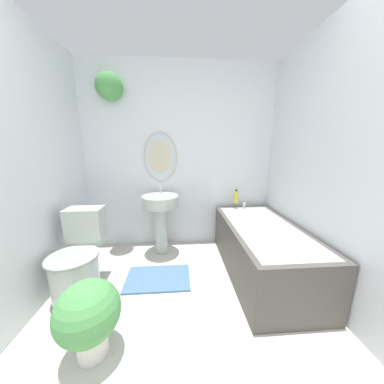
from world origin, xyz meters
name	(u,v)px	position (x,y,z in m)	size (l,w,h in m)	color
wall_back	(175,154)	(-0.07, 2.25, 1.26)	(2.59, 0.31, 2.40)	silver
wall_left	(7,168)	(-1.26, 1.12, 1.20)	(0.06, 2.36, 2.40)	silver
wall_right	(338,166)	(1.26, 1.12, 1.20)	(0.06, 2.36, 2.40)	silver
toilet	(79,261)	(-0.96, 1.30, 0.32)	(0.42, 0.61, 0.76)	#B2BCB2
pedestal_sink	(161,211)	(-0.26, 1.97, 0.57)	(0.45, 0.45, 0.87)	#B2BCB2
bathtub	(262,249)	(0.85, 1.47, 0.28)	(0.72, 1.44, 0.62)	#4C4742
shampoo_bottle	(236,197)	(0.74, 2.11, 0.70)	(0.06, 0.06, 0.18)	gold
potted_plant	(89,315)	(-0.61, 0.70, 0.31)	(0.39, 0.39, 0.53)	silver
bath_mat	(158,278)	(-0.26, 1.43, 0.01)	(0.66, 0.42, 0.02)	#4C7093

